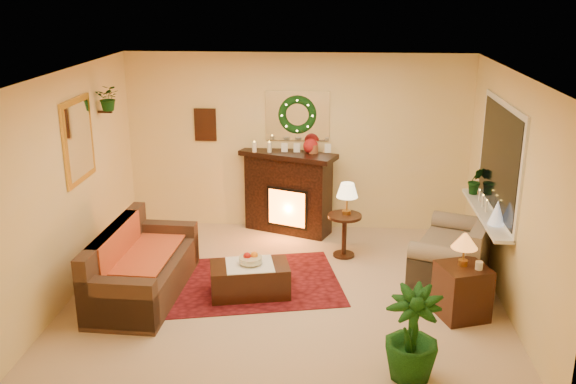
# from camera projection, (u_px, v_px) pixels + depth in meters

# --- Properties ---
(floor) EXTENTS (5.00, 5.00, 0.00)m
(floor) POSITION_uv_depth(u_px,v_px,m) (286.00, 293.00, 7.64)
(floor) COLOR beige
(floor) RESTS_ON ground
(ceiling) EXTENTS (5.00, 5.00, 0.00)m
(ceiling) POSITION_uv_depth(u_px,v_px,m) (286.00, 73.00, 6.84)
(ceiling) COLOR white
(ceiling) RESTS_ON ground
(wall_back) EXTENTS (5.00, 5.00, 0.00)m
(wall_back) POSITION_uv_depth(u_px,v_px,m) (297.00, 143.00, 9.38)
(wall_back) COLOR #EFD88C
(wall_back) RESTS_ON ground
(wall_front) EXTENTS (5.00, 5.00, 0.00)m
(wall_front) POSITION_uv_depth(u_px,v_px,m) (264.00, 274.00, 5.11)
(wall_front) COLOR #EFD88C
(wall_front) RESTS_ON ground
(wall_left) EXTENTS (4.50, 4.50, 0.00)m
(wall_left) POSITION_uv_depth(u_px,v_px,m) (71.00, 184.00, 7.41)
(wall_left) COLOR #EFD88C
(wall_left) RESTS_ON ground
(wall_right) EXTENTS (4.50, 4.50, 0.00)m
(wall_right) POSITION_uv_depth(u_px,v_px,m) (511.00, 194.00, 7.07)
(wall_right) COLOR #EFD88C
(wall_right) RESTS_ON ground
(area_rug) EXTENTS (2.42, 2.01, 0.01)m
(area_rug) POSITION_uv_depth(u_px,v_px,m) (252.00, 282.00, 7.90)
(area_rug) COLOR maroon
(area_rug) RESTS_ON floor
(sofa) EXTENTS (0.91, 1.93, 0.82)m
(sofa) POSITION_uv_depth(u_px,v_px,m) (143.00, 260.00, 7.49)
(sofa) COLOR #48291C
(sofa) RESTS_ON floor
(red_throw) EXTENTS (0.79, 1.28, 0.02)m
(red_throw) POSITION_uv_depth(u_px,v_px,m) (140.00, 253.00, 7.63)
(red_throw) COLOR red
(red_throw) RESTS_ON sofa
(fireplace) EXTENTS (1.30, 0.82, 1.14)m
(fireplace) POSITION_uv_depth(u_px,v_px,m) (288.00, 195.00, 9.42)
(fireplace) COLOR black
(fireplace) RESTS_ON floor
(poinsettia) EXTENTS (0.22, 0.22, 0.22)m
(poinsettia) POSITION_uv_depth(u_px,v_px,m) (311.00, 146.00, 9.17)
(poinsettia) COLOR maroon
(poinsettia) RESTS_ON fireplace
(mantel_candle_a) EXTENTS (0.06, 0.06, 0.19)m
(mantel_candle_a) POSITION_uv_depth(u_px,v_px,m) (254.00, 149.00, 9.20)
(mantel_candle_a) COLOR beige
(mantel_candle_a) RESTS_ON fireplace
(mantel_candle_b) EXTENTS (0.06, 0.06, 0.19)m
(mantel_candle_b) POSITION_uv_depth(u_px,v_px,m) (269.00, 149.00, 9.19)
(mantel_candle_b) COLOR white
(mantel_candle_b) RESTS_ON fireplace
(mantel_mirror) EXTENTS (0.92, 0.02, 0.72)m
(mantel_mirror) POSITION_uv_depth(u_px,v_px,m) (297.00, 116.00, 9.24)
(mantel_mirror) COLOR white
(mantel_mirror) RESTS_ON wall_back
(wreath) EXTENTS (0.55, 0.11, 0.55)m
(wreath) POSITION_uv_depth(u_px,v_px,m) (297.00, 115.00, 9.19)
(wreath) COLOR #194719
(wreath) RESTS_ON wall_back
(wall_art) EXTENTS (0.32, 0.03, 0.48)m
(wall_art) POSITION_uv_depth(u_px,v_px,m) (205.00, 125.00, 9.38)
(wall_art) COLOR #381E11
(wall_art) RESTS_ON wall_back
(gold_mirror) EXTENTS (0.03, 0.84, 1.00)m
(gold_mirror) POSITION_uv_depth(u_px,v_px,m) (78.00, 140.00, 7.56)
(gold_mirror) COLOR gold
(gold_mirror) RESTS_ON wall_left
(hanging_plant) EXTENTS (0.33, 0.28, 0.36)m
(hanging_plant) POSITION_uv_depth(u_px,v_px,m) (110.00, 110.00, 8.19)
(hanging_plant) COLOR #194719
(hanging_plant) RESTS_ON wall_left
(loveseat) EXTENTS (1.29, 1.63, 0.83)m
(loveseat) POSITION_uv_depth(u_px,v_px,m) (455.00, 245.00, 7.97)
(loveseat) COLOR gray
(loveseat) RESTS_ON floor
(window_frame) EXTENTS (0.03, 1.86, 1.36)m
(window_frame) POSITION_uv_depth(u_px,v_px,m) (500.00, 159.00, 7.52)
(window_frame) COLOR white
(window_frame) RESTS_ON wall_right
(window_glass) EXTENTS (0.02, 1.70, 1.22)m
(window_glass) POSITION_uv_depth(u_px,v_px,m) (499.00, 159.00, 7.52)
(window_glass) COLOR black
(window_glass) RESTS_ON wall_right
(window_sill) EXTENTS (0.22, 1.86, 0.04)m
(window_sill) POSITION_uv_depth(u_px,v_px,m) (486.00, 213.00, 7.73)
(window_sill) COLOR white
(window_sill) RESTS_ON wall_right
(mini_tree) EXTENTS (0.19, 0.19, 0.28)m
(mini_tree) POSITION_uv_depth(u_px,v_px,m) (497.00, 212.00, 7.26)
(mini_tree) COLOR silver
(mini_tree) RESTS_ON window_sill
(sill_plant) EXTENTS (0.26, 0.21, 0.47)m
(sill_plant) POSITION_uv_depth(u_px,v_px,m) (476.00, 180.00, 8.33)
(sill_plant) COLOR black
(sill_plant) RESTS_ON window_sill
(side_table_round) EXTENTS (0.45, 0.45, 0.59)m
(side_table_round) POSITION_uv_depth(u_px,v_px,m) (344.00, 233.00, 8.59)
(side_table_round) COLOR black
(side_table_round) RESTS_ON floor
(lamp_cream) EXTENTS (0.28, 0.28, 0.44)m
(lamp_cream) POSITION_uv_depth(u_px,v_px,m) (347.00, 193.00, 8.45)
(lamp_cream) COLOR #FFE8A6
(lamp_cream) RESTS_ON side_table_round
(end_table_square) EXTENTS (0.62, 0.62, 0.60)m
(end_table_square) POSITION_uv_depth(u_px,v_px,m) (462.00, 294.00, 7.02)
(end_table_square) COLOR #4D311C
(end_table_square) RESTS_ON floor
(lamp_tiffany) EXTENTS (0.29, 0.29, 0.42)m
(lamp_tiffany) POSITION_uv_depth(u_px,v_px,m) (464.00, 253.00, 6.91)
(lamp_tiffany) COLOR yellow
(lamp_tiffany) RESTS_ON end_table_square
(coffee_table) EXTENTS (1.00, 0.68, 0.38)m
(coffee_table) POSITION_uv_depth(u_px,v_px,m) (250.00, 279.00, 7.53)
(coffee_table) COLOR black
(coffee_table) RESTS_ON floor
(fruit_bowl) EXTENTS (0.27, 0.27, 0.06)m
(fruit_bowl) POSITION_uv_depth(u_px,v_px,m) (251.00, 259.00, 7.46)
(fruit_bowl) COLOR beige
(fruit_bowl) RESTS_ON coffee_table
(floor_palm) EXTENTS (1.97, 1.97, 2.72)m
(floor_palm) POSITION_uv_depth(u_px,v_px,m) (412.00, 335.00, 5.86)
(floor_palm) COLOR #113613
(floor_palm) RESTS_ON floor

